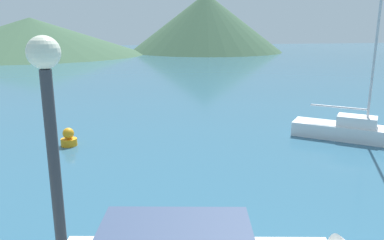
% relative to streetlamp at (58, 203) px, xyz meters
% --- Properties ---
extents(streetlamp, '(0.33, 0.33, 4.85)m').
position_rel_streetlamp_xyz_m(streetlamp, '(0.00, 0.00, 0.00)').
color(streetlamp, '#38383D').
rests_on(streetlamp, dock).
extents(sailboat_inner, '(5.86, 5.15, 10.13)m').
position_rel_streetlamp_xyz_m(sailboat_inner, '(12.68, 12.71, -3.35)').
color(sailboat_inner, white).
rests_on(sailboat_inner, ground_plane).
extents(buoy_marker, '(0.78, 0.78, 0.90)m').
position_rel_streetlamp_xyz_m(buoy_marker, '(-1.79, 14.64, -3.51)').
color(buoy_marker, orange).
rests_on(buoy_marker, ground_plane).
extents(hill_west, '(47.20, 47.20, 7.62)m').
position_rel_streetlamp_xyz_m(hill_west, '(-16.54, 81.49, -0.07)').
color(hill_west, '#38563D').
rests_on(hill_west, ground_plane).
extents(hill_central, '(35.82, 35.82, 13.36)m').
position_rel_streetlamp_xyz_m(hill_central, '(21.84, 84.52, 2.80)').
color(hill_central, '#38563D').
rests_on(hill_central, ground_plane).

